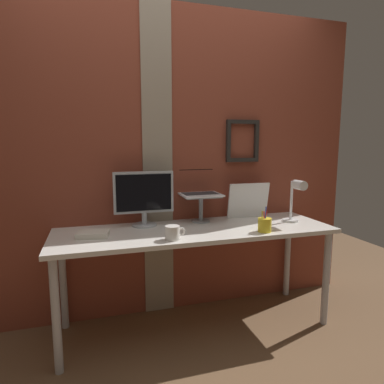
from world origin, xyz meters
name	(u,v)px	position (x,y,z in m)	size (l,w,h in m)	color
ground_plane	(179,328)	(0.00, 0.00, 0.00)	(6.00, 6.00, 0.00)	brown
brick_wall_back	(167,164)	(0.00, 0.37, 1.18)	(3.15, 0.16, 2.36)	brown
desk	(196,239)	(0.13, 0.00, 0.66)	(1.97, 0.62, 0.74)	silver
monitor	(144,195)	(-0.21, 0.19, 0.97)	(0.43, 0.18, 0.40)	#ADB2B7
laptop_stand	(201,204)	(0.23, 0.19, 0.88)	(0.28, 0.22, 0.21)	gray
laptop	(198,188)	(0.23, 0.25, 1.00)	(0.31, 0.29, 0.21)	white
whiteboard_panel	(248,200)	(0.64, 0.21, 0.88)	(0.35, 0.02, 0.29)	white
desk_lamp	(296,197)	(0.90, -0.06, 0.94)	(0.12, 0.20, 0.33)	white
pen_cup	(265,225)	(0.55, -0.22, 0.79)	(0.09, 0.09, 0.17)	yellow
coffee_mug	(173,233)	(-0.09, -0.22, 0.78)	(0.13, 0.09, 0.09)	silver
paper_clutter_stack	(93,234)	(-0.57, 0.00, 0.75)	(0.20, 0.14, 0.03)	silver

